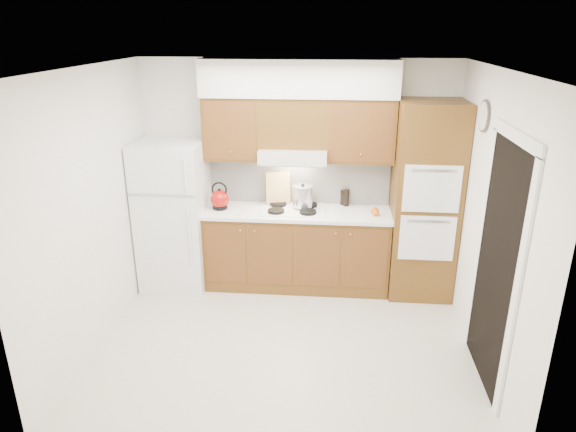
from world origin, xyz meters
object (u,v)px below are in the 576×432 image
at_px(kettle, 220,199).
at_px(stock_pot, 303,196).
at_px(oven_cabinet, 424,201).
at_px(fridge, 174,215).

bearing_deg(kettle, stock_pot, 13.36).
relative_size(oven_cabinet, stock_pot, 9.38).
xyz_separation_m(fridge, kettle, (0.54, 0.04, 0.20)).
distance_m(oven_cabinet, kettle, 2.30).
bearing_deg(kettle, oven_cabinet, 7.71).
xyz_separation_m(oven_cabinet, stock_pot, (-1.36, 0.09, -0.01)).
bearing_deg(stock_pot, oven_cabinet, -3.97).
bearing_deg(fridge, kettle, 3.75).
bearing_deg(oven_cabinet, stock_pot, 176.03).
bearing_deg(fridge, stock_pot, 4.96).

